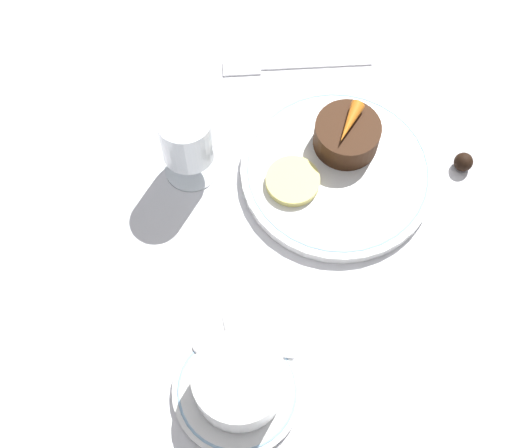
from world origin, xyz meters
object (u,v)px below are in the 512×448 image
object	(u,v)px
wine_glass	(187,140)
coffee_cup	(239,381)
dessert_cake	(347,135)
fork	(280,66)
dinner_plate	(337,171)

from	to	relation	value
wine_glass	coffee_cup	bearing A→B (deg)	179.90
coffee_cup	dessert_cake	world-z (taller)	coffee_cup
wine_glass	fork	bearing A→B (deg)	-48.75
wine_glass	dessert_cake	bearing A→B (deg)	-94.32
coffee_cup	dessert_cake	size ratio (longest dim) A/B	1.53
coffee_cup	wine_glass	distance (m)	0.28
coffee_cup	dinner_plate	bearing A→B (deg)	-36.94
dinner_plate	wine_glass	world-z (taller)	wine_glass
dinner_plate	coffee_cup	distance (m)	0.29
fork	dessert_cake	bearing A→B (deg)	-161.21
wine_glass	dessert_cake	distance (m)	0.19
coffee_cup	fork	size ratio (longest dim) A/B	0.62
dessert_cake	dinner_plate	bearing A→B (deg)	150.89
coffee_cup	fork	distance (m)	0.43
coffee_cup	fork	world-z (taller)	coffee_cup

